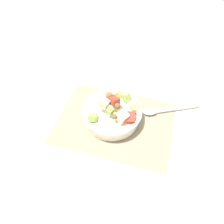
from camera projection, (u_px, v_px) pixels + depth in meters
The scene contains 4 objects.
ground_plane at pixel (115, 122), 0.87m from camera, with size 2.40×2.40×0.00m, color silver.
placemat at pixel (115, 122), 0.86m from camera, with size 0.44×0.33×0.01m, color gray.
salad_bowl at pixel (113, 113), 0.84m from camera, with size 0.23×0.23×0.11m.
serving_spoon at pixel (162, 110), 0.89m from camera, with size 0.22×0.13×0.01m.
Camera 1 is at (0.13, -0.50, 0.69)m, focal length 35.72 mm.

